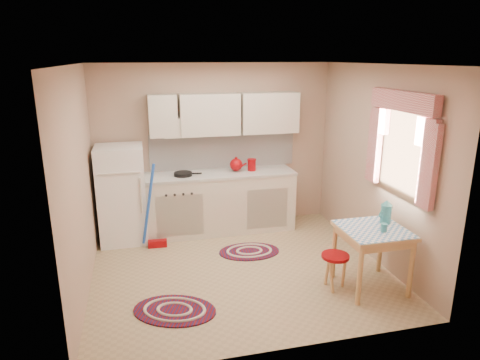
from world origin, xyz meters
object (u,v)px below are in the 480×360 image
Objects in this scene: stool at (334,271)px; base_cabinets at (219,203)px; table at (371,258)px; fridge at (122,195)px.

base_cabinets is at bearing 115.46° from stool.
stool is at bearing 170.56° from table.
fridge reaches higher than base_cabinets.
table is at bearing -9.44° from stool.
fridge is 3.33× the size of stool.
table is (2.78, -2.02, -0.34)m from fridge.
fridge is 1.44m from base_cabinets.
fridge is 0.62× the size of base_cabinets.
fridge is at bearing 140.43° from stool.
table is at bearing -36.07° from fridge.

